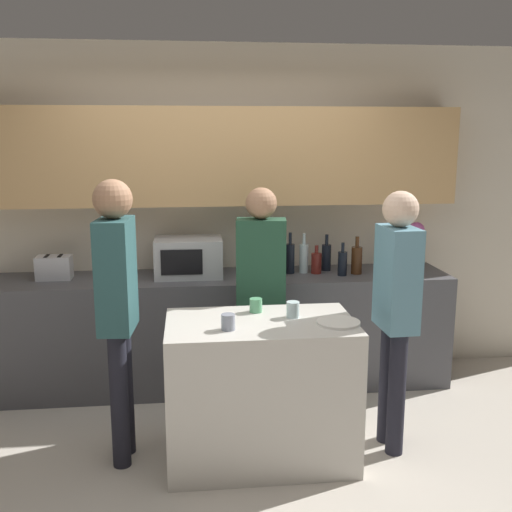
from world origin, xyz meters
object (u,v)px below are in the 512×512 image
(bottle_3, at_px, (304,258))
(cup_0, at_px, (228,322))
(bottle_0, at_px, (264,259))
(bottle_7, at_px, (357,260))
(cup_1, at_px, (293,310))
(bottle_4, at_px, (316,263))
(microwave, at_px, (188,257))
(bottle_2, at_px, (290,258))
(potted_plant, at_px, (416,246))
(person_center, at_px, (261,283))
(person_left, at_px, (117,297))
(person_right, at_px, (396,300))
(bottle_5, at_px, (326,257))
(plate_on_island, at_px, (338,322))
(cup_2, at_px, (256,305))
(bottle_6, at_px, (342,263))
(toaster, at_px, (54,268))
(bottle_1, at_px, (280,261))

(bottle_3, bearing_deg, cup_0, -117.64)
(bottle_3, bearing_deg, bottle_0, 168.61)
(bottle_7, bearing_deg, cup_1, -123.45)
(bottle_4, relative_size, cup_0, 2.44)
(microwave, height_order, bottle_4, microwave)
(bottle_2, height_order, bottle_4, bottle_2)
(cup_0, bearing_deg, bottle_2, 66.22)
(potted_plant, height_order, bottle_0, potted_plant)
(microwave, bearing_deg, person_center, -49.54)
(bottle_3, xyz_separation_m, person_left, (-1.34, -1.12, 0.02))
(potted_plant, distance_m, person_right, 1.30)
(bottle_3, distance_m, bottle_5, 0.20)
(bottle_2, relative_size, bottle_5, 1.10)
(plate_on_island, height_order, person_right, person_right)
(microwave, relative_size, cup_2, 5.93)
(potted_plant, xyz_separation_m, bottle_6, (-0.64, -0.13, -0.10))
(bottle_0, xyz_separation_m, bottle_5, (0.51, -0.01, 0.00))
(bottle_6, bearing_deg, bottle_3, 155.84)
(cup_1, bearing_deg, bottle_4, 70.94)
(toaster, bearing_deg, person_right, -26.79)
(cup_0, xyz_separation_m, person_left, (-0.64, 0.21, 0.11))
(bottle_6, bearing_deg, cup_0, -129.22)
(bottle_1, relative_size, cup_2, 3.64)
(potted_plant, distance_m, cup_0, 2.10)
(bottle_2, relative_size, bottle_7, 1.09)
(cup_0, height_order, cup_2, cup_0)
(bottle_5, bearing_deg, potted_plant, -4.30)
(microwave, bearing_deg, bottle_3, 0.15)
(person_left, relative_size, person_center, 1.06)
(bottle_1, xyz_separation_m, cup_1, (-0.08, -1.05, -0.08))
(microwave, distance_m, cup_1, 1.30)
(bottle_0, distance_m, bottle_4, 0.42)
(microwave, relative_size, bottle_5, 1.74)
(toaster, distance_m, bottle_3, 1.94)
(cup_1, bearing_deg, plate_on_island, -31.01)
(bottle_3, bearing_deg, cup_1, -104.09)
(cup_0, bearing_deg, microwave, 99.58)
(bottle_4, height_order, plate_on_island, bottle_4)
(potted_plant, bearing_deg, cup_1, -136.80)
(cup_0, distance_m, person_left, 0.69)
(plate_on_island, distance_m, person_center, 0.80)
(toaster, bearing_deg, bottle_2, -0.14)
(cup_0, height_order, person_right, person_right)
(bottle_2, distance_m, cup_1, 1.15)
(plate_on_island, xyz_separation_m, person_left, (-1.30, 0.17, 0.15))
(bottle_3, bearing_deg, bottle_6, -24.16)
(bottle_3, bearing_deg, microwave, -179.85)
(potted_plant, bearing_deg, bottle_0, 177.07)
(microwave, height_order, toaster, microwave)
(toaster, bearing_deg, bottle_6, -3.26)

